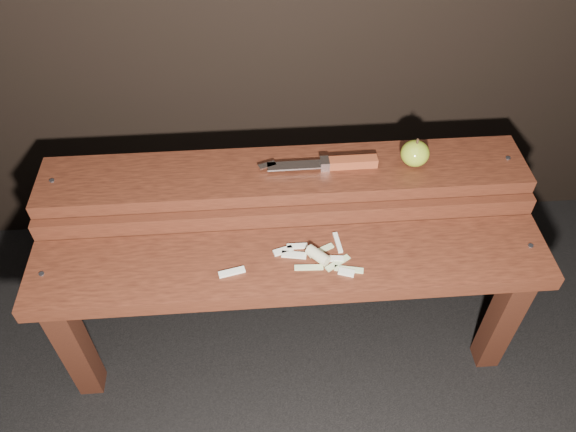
{
  "coord_description": "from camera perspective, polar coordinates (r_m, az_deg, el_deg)",
  "views": [
    {
      "loc": [
        -0.07,
        -0.86,
        1.42
      ],
      "look_at": [
        0.0,
        0.06,
        0.45
      ],
      "focal_mm": 35.0,
      "sensor_mm": 36.0,
      "label": 1
    }
  ],
  "objects": [
    {
      "name": "knife",
      "position": [
        1.38,
        5.08,
        5.38
      ],
      "size": [
        0.29,
        0.04,
        0.03
      ],
      "color": "brown",
      "rests_on": "bench_rear_tier"
    },
    {
      "name": "apple",
      "position": [
        1.41,
        12.77,
        6.23
      ],
      "size": [
        0.07,
        0.07,
        0.08
      ],
      "color": "olive",
      "rests_on": "bench_rear_tier"
    },
    {
      "name": "bench_rear_tier",
      "position": [
        1.43,
        -0.31,
        2.06
      ],
      "size": [
        1.2,
        0.21,
        0.5
      ],
      "color": "#34160D",
      "rests_on": "ground"
    },
    {
      "name": "bench_front_tier",
      "position": [
        1.33,
        0.39,
        -6.66
      ],
      "size": [
        1.2,
        0.2,
        0.42
      ],
      "color": "#34160D",
      "rests_on": "ground"
    },
    {
      "name": "ground",
      "position": [
        1.66,
        0.16,
        -12.32
      ],
      "size": [
        60.0,
        60.0,
        0.0
      ],
      "primitive_type": "plane",
      "color": "black"
    },
    {
      "name": "apple_scraps",
      "position": [
        1.28,
        2.53,
        -4.21
      ],
      "size": [
        0.33,
        0.13,
        0.03
      ],
      "color": "beige",
      "rests_on": "bench_front_tier"
    }
  ]
}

